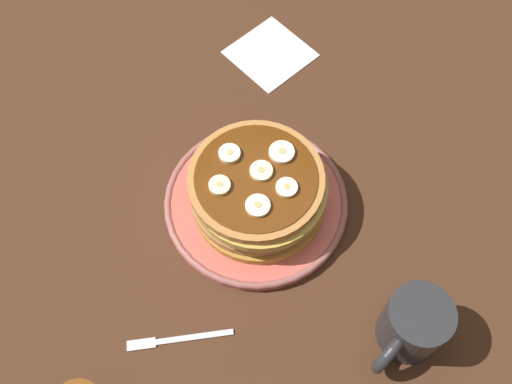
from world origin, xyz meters
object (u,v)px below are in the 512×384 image
(pancake_stack, at_px, (258,190))
(banana_slice_1, at_px, (220,186))
(banana_slice_3, at_px, (281,152))
(plate, at_px, (256,202))
(fork, at_px, (173,340))
(napkin, at_px, (270,53))
(banana_slice_4, at_px, (227,156))
(banana_slice_5, at_px, (287,188))
(banana_slice_0, at_px, (259,169))
(coffee_mug, at_px, (410,329))
(banana_slice_2, at_px, (258,206))

(pancake_stack, bearing_deg, banana_slice_1, -31.67)
(banana_slice_3, bearing_deg, plate, 1.45)
(banana_slice_3, bearing_deg, banana_slice_1, -13.86)
(banana_slice_1, distance_m, fork, 0.20)
(pancake_stack, xyz_separation_m, banana_slice_3, (-0.05, -0.00, 0.04))
(napkin, bearing_deg, banana_slice_1, 30.14)
(banana_slice_4, bearing_deg, pancake_stack, 95.13)
(banana_slice_5, bearing_deg, banana_slice_0, -84.22)
(napkin, relative_size, fork, 1.02)
(banana_slice_4, bearing_deg, banana_slice_0, 107.58)
(napkin, bearing_deg, coffee_mug, 62.88)
(banana_slice_0, relative_size, banana_slice_1, 1.06)
(plate, bearing_deg, banana_slice_2, 46.63)
(banana_slice_1, bearing_deg, banana_slice_5, 131.51)
(plate, bearing_deg, banana_slice_1, -29.33)
(banana_slice_2, distance_m, banana_slice_3, 0.08)
(pancake_stack, distance_m, banana_slice_4, 0.06)
(pancake_stack, distance_m, banana_slice_2, 0.05)
(pancake_stack, xyz_separation_m, banana_slice_4, (0.00, -0.05, 0.04))
(banana_slice_2, bearing_deg, banana_slice_5, 168.66)
(banana_slice_3, distance_m, banana_slice_5, 0.05)
(banana_slice_0, relative_size, coffee_mug, 0.27)
(banana_slice_0, bearing_deg, banana_slice_3, 175.07)
(banana_slice_2, bearing_deg, banana_slice_0, -137.62)
(banana_slice_3, bearing_deg, banana_slice_2, 22.54)
(plate, height_order, banana_slice_2, banana_slice_2)
(banana_slice_4, height_order, napkin, banana_slice_4)
(plate, relative_size, coffee_mug, 2.26)
(pancake_stack, relative_size, banana_slice_2, 5.95)
(coffee_mug, bearing_deg, banana_slice_2, -84.82)
(banana_slice_1, relative_size, banana_slice_2, 0.89)
(plate, distance_m, pancake_stack, 0.04)
(plate, relative_size, napkin, 2.25)
(plate, relative_size, banana_slice_2, 8.03)
(banana_slice_0, relative_size, banana_slice_3, 0.88)
(banana_slice_1, bearing_deg, napkin, -149.86)
(banana_slice_2, relative_size, napkin, 0.28)
(plate, relative_size, banana_slice_4, 8.82)
(banana_slice_1, height_order, banana_slice_5, same)
(banana_slice_1, distance_m, banana_slice_3, 0.09)
(banana_slice_2, bearing_deg, banana_slice_3, -157.46)
(banana_slice_1, relative_size, coffee_mug, 0.25)
(banana_slice_0, distance_m, banana_slice_3, 0.04)
(pancake_stack, distance_m, banana_slice_1, 0.06)
(pancake_stack, bearing_deg, banana_slice_4, -84.87)
(plate, relative_size, banana_slice_1, 9.05)
(banana_slice_2, bearing_deg, banana_slice_1, -77.11)
(banana_slice_3, distance_m, banana_slice_4, 0.07)
(pancake_stack, distance_m, banana_slice_5, 0.05)
(pancake_stack, height_order, banana_slice_3, banana_slice_3)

